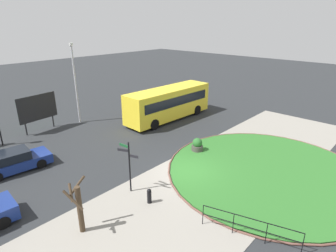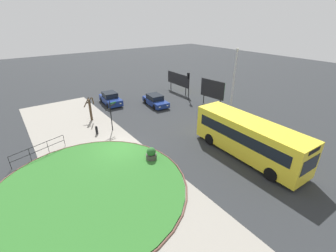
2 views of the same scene
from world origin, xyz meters
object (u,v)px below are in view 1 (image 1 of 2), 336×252
object	(u,v)px
bus_yellow	(169,103)
planter_near_signpost	(197,145)
car_near_lane	(15,161)
billboard_right	(37,108)
street_tree_bare	(79,206)
lamppost_tall	(75,81)
bollard_foreground	(149,196)
signpost_directional	(129,163)

from	to	relation	value
bus_yellow	planter_near_signpost	size ratio (longest dim) A/B	8.98
car_near_lane	billboard_right	world-z (taller)	billboard_right
billboard_right	street_tree_bare	xyz separation A→B (m)	(-4.37, -13.97, -0.70)
lamppost_tall	street_tree_bare	xyz separation A→B (m)	(-7.91, -13.38, -2.59)
bollard_foreground	lamppost_tall	distance (m)	15.19
lamppost_tall	street_tree_bare	bearing A→B (deg)	-120.59
lamppost_tall	billboard_right	bearing A→B (deg)	170.50
billboard_right	lamppost_tall	bearing A→B (deg)	-16.57
bollard_foreground	bus_yellow	size ratio (longest dim) A/B	0.09
signpost_directional	planter_near_signpost	xyz separation A→B (m)	(6.77, 0.31, -1.35)
bus_yellow	planter_near_signpost	world-z (taller)	bus_yellow
bus_yellow	lamppost_tall	size ratio (longest dim) A/B	1.30
signpost_directional	bus_yellow	world-z (taller)	signpost_directional
signpost_directional	car_near_lane	xyz separation A→B (m)	(-3.50, 7.36, -1.20)
bollard_foreground	bus_yellow	distance (m)	13.82
bollard_foreground	car_near_lane	world-z (taller)	car_near_lane
bus_yellow	street_tree_bare	world-z (taller)	bus_yellow
bollard_foreground	lamppost_tall	xyz separation A→B (m)	(4.28, 14.14, 3.53)
lamppost_tall	signpost_directional	bearing A→B (deg)	-108.76
bollard_foreground	planter_near_signpost	distance (m)	7.07
signpost_directional	bollard_foreground	world-z (taller)	signpost_directional
bus_yellow	car_near_lane	size ratio (longest dim) A/B	2.20
signpost_directional	bollard_foreground	bearing A→B (deg)	-91.12
billboard_right	bus_yellow	bearing A→B (deg)	-38.79
planter_near_signpost	street_tree_bare	bearing A→B (deg)	-173.59
car_near_lane	street_tree_bare	world-z (taller)	street_tree_bare
car_near_lane	lamppost_tall	distance (m)	9.90
car_near_lane	street_tree_bare	bearing A→B (deg)	-85.50
planter_near_signpost	car_near_lane	bearing A→B (deg)	145.54
car_near_lane	lamppost_tall	xyz separation A→B (m)	(7.76, 5.16, 3.34)
bollard_foreground	lamppost_tall	bearing A→B (deg)	73.14
billboard_right	planter_near_signpost	xyz separation A→B (m)	(6.05, -12.80, -1.61)
bus_yellow	billboard_right	size ratio (longest dim) A/B	2.73
bus_yellow	car_near_lane	xyz separation A→B (m)	(-14.30, 0.48, -1.02)
planter_near_signpost	street_tree_bare	world-z (taller)	street_tree_bare
bollard_foreground	street_tree_bare	xyz separation A→B (m)	(-3.63, 0.76, 0.95)
bus_yellow	street_tree_bare	size ratio (longest dim) A/B	3.59
bus_yellow	car_near_lane	bearing A→B (deg)	179.94
signpost_directional	bollard_foreground	size ratio (longest dim) A/B	3.56
car_near_lane	street_tree_bare	xyz separation A→B (m)	(-0.15, -8.22, 0.75)
lamppost_tall	billboard_right	xyz separation A→B (m)	(-3.54, 0.59, -1.88)
bus_yellow	billboard_right	bearing A→B (deg)	150.13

